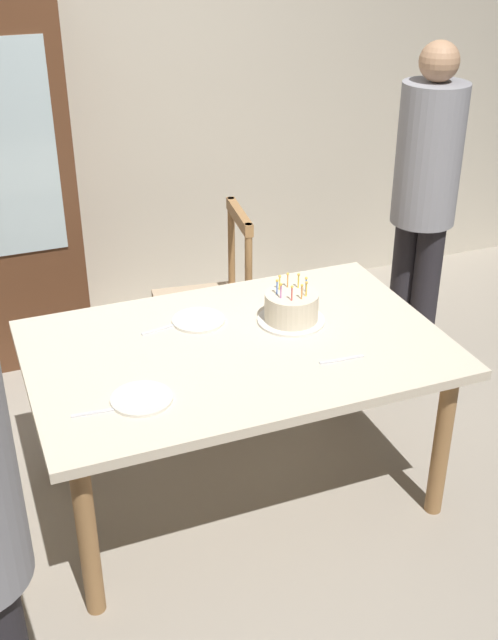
# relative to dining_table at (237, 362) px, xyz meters

# --- Properties ---
(ground) EXTENTS (6.40, 6.40, 0.00)m
(ground) POSITION_rel_dining_table_xyz_m (0.00, 0.00, -0.64)
(ground) COLOR #9E9384
(back_wall) EXTENTS (6.40, 0.10, 2.60)m
(back_wall) POSITION_rel_dining_table_xyz_m (0.00, 1.85, 0.66)
(back_wall) COLOR beige
(back_wall) RESTS_ON ground
(dining_table) EXTENTS (1.63, 1.05, 0.72)m
(dining_table) POSITION_rel_dining_table_xyz_m (0.00, 0.00, 0.00)
(dining_table) COLOR beige
(dining_table) RESTS_ON ground
(birthday_cake) EXTENTS (0.28, 0.28, 0.20)m
(birthday_cake) POSITION_rel_dining_table_xyz_m (0.28, 0.10, 0.14)
(birthday_cake) COLOR silver
(birthday_cake) RESTS_ON dining_table
(plate_near_celebrant) EXTENTS (0.22, 0.22, 0.01)m
(plate_near_celebrant) POSITION_rel_dining_table_xyz_m (-0.45, -0.24, 0.09)
(plate_near_celebrant) COLOR silver
(plate_near_celebrant) RESTS_ON dining_table
(plate_far_side) EXTENTS (0.22, 0.22, 0.01)m
(plate_far_side) POSITION_rel_dining_table_xyz_m (-0.08, 0.24, 0.09)
(plate_far_side) COLOR silver
(plate_far_side) RESTS_ON dining_table
(fork_near_celebrant) EXTENTS (0.18, 0.03, 0.01)m
(fork_near_celebrant) POSITION_rel_dining_table_xyz_m (-0.61, -0.26, 0.08)
(fork_near_celebrant) COLOR silver
(fork_near_celebrant) RESTS_ON dining_table
(fork_far_side) EXTENTS (0.18, 0.05, 0.01)m
(fork_far_side) POSITION_rel_dining_table_xyz_m (-0.24, 0.23, 0.08)
(fork_far_side) COLOR silver
(fork_far_side) RESTS_ON dining_table
(fork_near_guest) EXTENTS (0.18, 0.03, 0.01)m
(fork_near_guest) POSITION_rel_dining_table_xyz_m (0.33, -0.26, 0.08)
(fork_near_guest) COLOR silver
(fork_near_guest) RESTS_ON dining_table
(chair_spindle_back) EXTENTS (0.49, 0.49, 0.95)m
(chair_spindle_back) POSITION_rel_dining_table_xyz_m (0.16, 0.84, -0.19)
(chair_spindle_back) COLOR tan
(chair_spindle_back) RESTS_ON ground
(person_guest) EXTENTS (0.32, 0.32, 1.70)m
(person_guest) POSITION_rel_dining_table_xyz_m (1.24, 0.65, 0.33)
(person_guest) COLOR #262328
(person_guest) RESTS_ON ground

